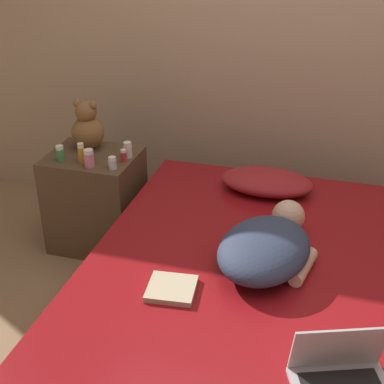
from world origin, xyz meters
TOP-DOWN VIEW (x-y plane):
  - ground_plane at (0.00, 0.00)m, footprint 12.00×12.00m
  - wall_back at (0.00, 1.22)m, footprint 8.00×0.06m
  - bed at (0.00, 0.00)m, footprint 1.51×1.88m
  - nightstand at (-1.06, 0.60)m, footprint 0.50×0.41m
  - pillow at (-0.09, 0.69)m, footprint 0.49×0.30m
  - person_lying at (0.02, 0.03)m, footprint 0.46×0.67m
  - laptop at (0.35, -0.57)m, footprint 0.36×0.29m
  - teddy_bear at (-1.12, 0.69)m, footprint 0.19×0.19m
  - bottle_clear at (-0.88, 0.47)m, footprint 0.04×0.04m
  - bottle_pink at (-1.00, 0.46)m, footprint 0.05×0.05m
  - bottle_amber at (-1.07, 0.51)m, footprint 0.04×0.04m
  - bottle_red at (-0.85, 0.57)m, footprint 0.03×0.03m
  - bottle_green at (-1.19, 0.49)m, footprint 0.05×0.05m
  - bottle_white at (-0.86, 0.63)m, footprint 0.05×0.05m
  - book at (-0.31, -0.27)m, footprint 0.21×0.20m

SIDE VIEW (x-z plane):
  - ground_plane at x=0.00m, z-range 0.00..0.00m
  - bed at x=0.00m, z-range 0.00..0.45m
  - nightstand at x=-1.06m, z-range 0.00..0.58m
  - book at x=-0.31m, z-range 0.45..0.48m
  - laptop at x=0.35m, z-range 0.40..0.60m
  - pillow at x=-0.09m, z-range 0.45..0.56m
  - person_lying at x=0.02m, z-range 0.45..0.62m
  - bottle_clear at x=-0.88m, z-range 0.58..0.64m
  - bottle_red at x=-0.85m, z-range 0.58..0.65m
  - bottle_green at x=-1.19m, z-range 0.58..0.66m
  - bottle_white at x=-0.86m, z-range 0.58..0.67m
  - bottle_pink at x=-1.00m, z-range 0.58..0.67m
  - bottle_amber at x=-1.07m, z-range 0.58..0.68m
  - teddy_bear at x=-1.12m, z-range 0.56..0.84m
  - wall_back at x=0.00m, z-range 0.00..2.60m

